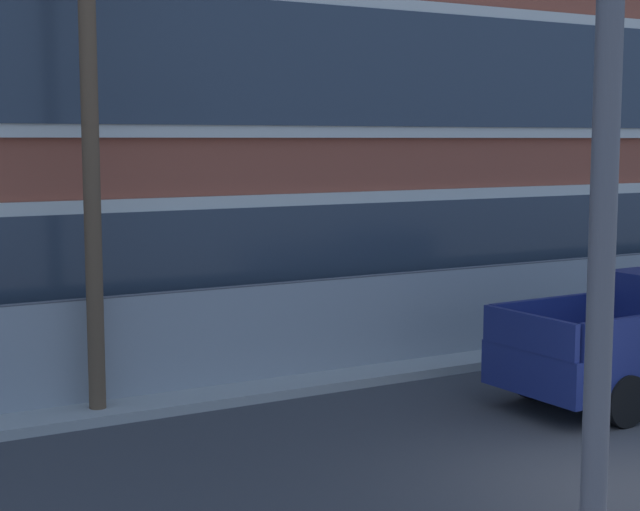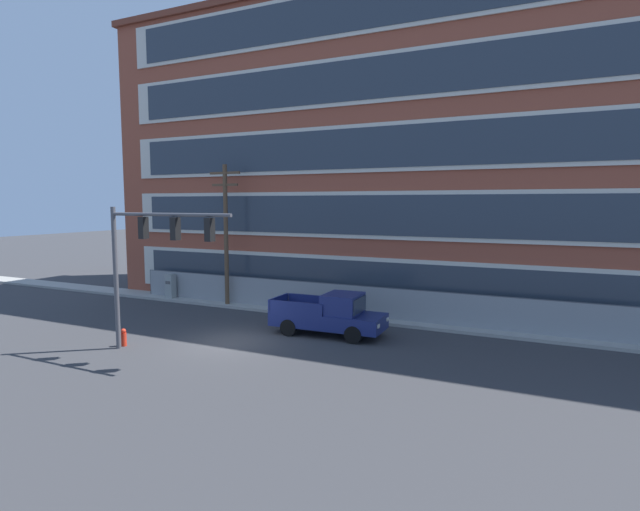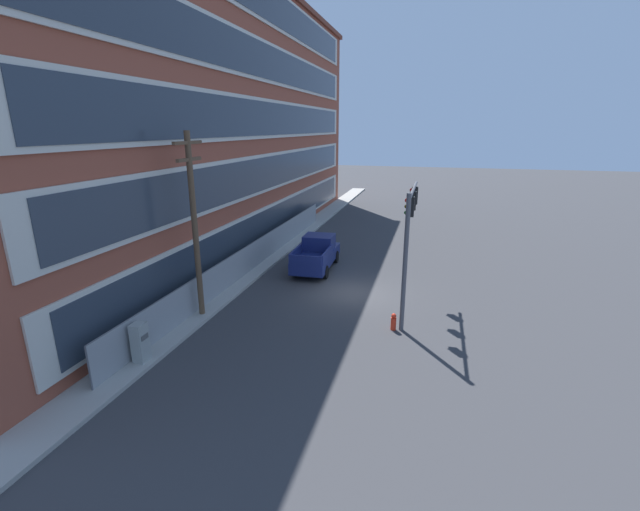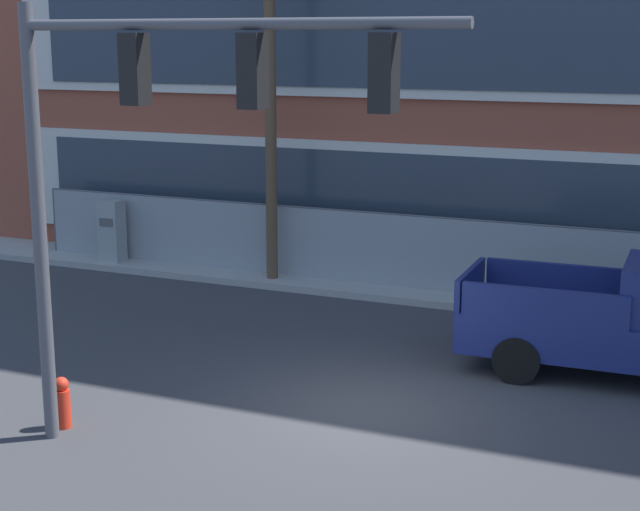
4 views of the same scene
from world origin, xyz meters
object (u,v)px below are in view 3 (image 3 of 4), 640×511
at_px(traffic_signal_mast, 410,222).
at_px(pickup_truck_navy, 317,254).
at_px(electrical_cabinet, 140,344).
at_px(utility_pole_near_corner, 194,220).
at_px(fire_hydrant, 393,322).

height_order(traffic_signal_mast, pickup_truck_navy, traffic_signal_mast).
bearing_deg(electrical_cabinet, pickup_truck_navy, -14.53).
distance_m(traffic_signal_mast, utility_pole_near_corner, 9.74).
xyz_separation_m(pickup_truck_navy, electrical_cabinet, (-12.84, 3.33, -0.11)).
relative_size(traffic_signal_mast, utility_pole_near_corner, 0.72).
bearing_deg(traffic_signal_mast, electrical_cabinet, 128.73).
bearing_deg(fire_hydrant, electrical_cabinet, 121.20).
xyz_separation_m(electrical_cabinet, fire_hydrant, (5.40, -8.92, -0.46)).
xyz_separation_m(utility_pole_near_corner, electrical_cabinet, (-4.44, -0.01, -3.82)).
bearing_deg(fire_hydrant, traffic_signal_mast, -9.56).
height_order(traffic_signal_mast, electrical_cabinet, traffic_signal_mast).
xyz_separation_m(traffic_signal_mast, pickup_truck_navy, (5.42, 5.93, -3.53)).
distance_m(pickup_truck_navy, utility_pole_near_corner, 9.77).
bearing_deg(utility_pole_near_corner, pickup_truck_navy, -21.69).
bearing_deg(utility_pole_near_corner, fire_hydrant, -83.87).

